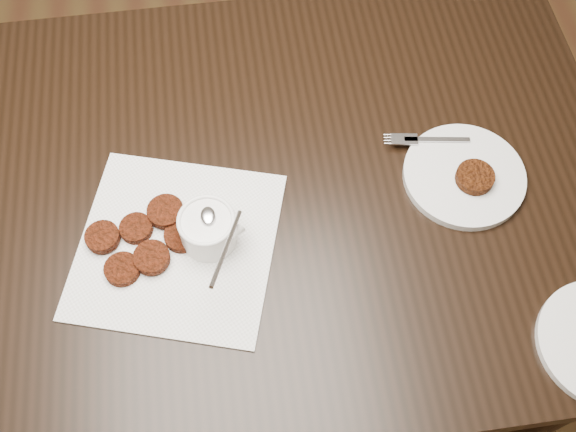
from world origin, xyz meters
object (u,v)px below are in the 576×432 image
at_px(table, 237,276).
at_px(napkin, 177,245).
at_px(sauce_ramekin, 206,219).
at_px(plate_with_patty, 465,173).

bearing_deg(table, napkin, -131.49).
height_order(napkin, sauce_ramekin, sauce_ramekin).
bearing_deg(plate_with_patty, sauce_ramekin, -172.53).
xyz_separation_m(table, napkin, (-0.09, -0.10, 0.38)).
distance_m(table, napkin, 0.40).
bearing_deg(sauce_ramekin, table, 72.23).
relative_size(table, sauce_ramekin, 11.02).
xyz_separation_m(napkin, plate_with_patty, (0.51, 0.06, 0.01)).
distance_m(napkin, sauce_ramekin, 0.09).
relative_size(table, napkin, 4.44).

